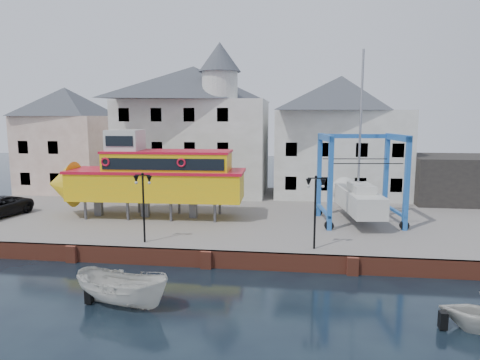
# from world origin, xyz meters

# --- Properties ---
(ground) EXTENTS (140.00, 140.00, 0.00)m
(ground) POSITION_xyz_m (0.00, 0.00, 0.00)
(ground) COLOR black
(ground) RESTS_ON ground
(hardstanding) EXTENTS (44.00, 22.00, 1.00)m
(hardstanding) POSITION_xyz_m (0.00, 11.00, 0.50)
(hardstanding) COLOR #6B625B
(hardstanding) RESTS_ON ground
(quay_wall) EXTENTS (44.00, 0.47, 1.00)m
(quay_wall) POSITION_xyz_m (-0.00, 0.10, 0.50)
(quay_wall) COLOR brown
(quay_wall) RESTS_ON ground
(building_pink) EXTENTS (8.00, 7.00, 10.30)m
(building_pink) POSITION_xyz_m (-18.00, 18.00, 6.15)
(building_pink) COLOR tan
(building_pink) RESTS_ON hardstanding
(building_white_main) EXTENTS (14.00, 8.30, 14.00)m
(building_white_main) POSITION_xyz_m (-4.87, 18.39, 7.34)
(building_white_main) COLOR #B9B8AD
(building_white_main) RESTS_ON hardstanding
(building_white_right) EXTENTS (12.00, 8.00, 11.20)m
(building_white_right) POSITION_xyz_m (9.00, 19.00, 6.60)
(building_white_right) COLOR #B9B8AD
(building_white_right) RESTS_ON hardstanding
(shed_dark) EXTENTS (8.00, 7.00, 4.00)m
(shed_dark) POSITION_xyz_m (19.00, 17.00, 3.00)
(shed_dark) COLOR black
(shed_dark) RESTS_ON hardstanding
(lamp_post_left) EXTENTS (1.12, 0.32, 4.20)m
(lamp_post_left) POSITION_xyz_m (-4.00, 1.20, 4.17)
(lamp_post_left) COLOR black
(lamp_post_left) RESTS_ON hardstanding
(lamp_post_right) EXTENTS (1.12, 0.32, 4.20)m
(lamp_post_right) POSITION_xyz_m (6.00, 1.20, 4.17)
(lamp_post_right) COLOR black
(lamp_post_right) RESTS_ON hardstanding
(tour_boat) EXTENTS (14.98, 4.05, 6.48)m
(tour_boat) POSITION_xyz_m (-6.20, 7.63, 4.05)
(tour_boat) COLOR #59595E
(tour_boat) RESTS_ON hardstanding
(travel_lift) EXTENTS (6.08, 8.12, 11.98)m
(travel_lift) POSITION_xyz_m (9.27, 8.47, 3.01)
(travel_lift) COLOR #1A5EA2
(travel_lift) RESTS_ON hardstanding
(motorboat_a) EXTENTS (5.00, 2.84, 1.82)m
(motorboat_a) POSITION_xyz_m (-2.73, -5.24, 0.00)
(motorboat_a) COLOR beige
(motorboat_a) RESTS_ON ground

